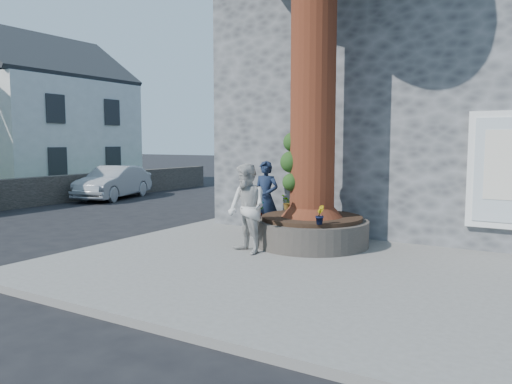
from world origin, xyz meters
The scene contains 14 objects.
ground centered at (0.00, 0.00, 0.00)m, with size 120.00×120.00×0.00m, color black.
pavement centered at (1.50, 1.00, 0.06)m, with size 9.00×8.00×0.12m, color slate.
yellow_line centered at (-3.05, 1.00, 0.00)m, with size 0.10×30.00×0.01m, color yellow.
stone_shop centered at (2.50, 7.20, 3.16)m, with size 10.30×8.30×6.30m.
planter centered at (0.80, 2.00, 0.41)m, with size 2.30×2.30×0.60m.
cottage_far centered at (-16.50, 8.00, 3.79)m, with size 7.30×7.40×8.75m.
man centered at (-0.63, 2.60, 0.96)m, with size 0.61×0.40×1.67m, color #131D34.
woman centered at (0.06, 0.70, 0.97)m, with size 0.83×0.65×1.70m, color beige.
shopping_bag centered at (-0.43, 2.43, 0.26)m, with size 0.20×0.12×0.28m, color white.
car_silver centered at (-9.80, 6.57, 0.64)m, with size 1.36×3.90×1.28m, color #999CA0.
plant_a centered at (0.05, 1.15, 0.91)m, with size 0.21×0.14×0.39m, color gray.
plant_b centered at (1.35, 1.15, 0.89)m, with size 0.19×0.19×0.35m, color gray.
plant_c centered at (-0.05, 1.15, 0.89)m, with size 0.19×0.19×0.35m, color gray.
plant_d centered at (-0.05, 2.57, 0.89)m, with size 0.30×0.27×0.34m, color gray.
Camera 1 is at (5.02, -7.19, 2.23)m, focal length 35.00 mm.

